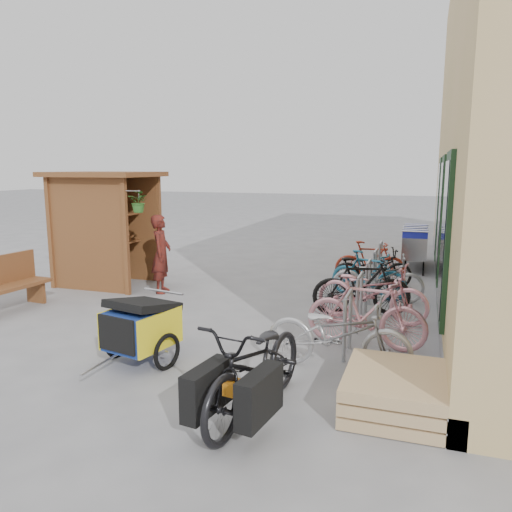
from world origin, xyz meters
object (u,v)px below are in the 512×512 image
(bike_2, at_px, (372,292))
(pallet_stack, at_px, (394,391))
(person_kiosk, at_px, (161,254))
(bike_4, at_px, (378,278))
(cargo_bike, at_px, (256,368))
(shopping_carts, at_px, (415,243))
(bike_5, at_px, (368,275))
(child_trailer, at_px, (141,326))
(bike_1, at_px, (366,312))
(bike_7, at_px, (370,262))
(bike_0, at_px, (338,334))
(bike_6, at_px, (373,268))
(kiosk, at_px, (102,212))
(bench, at_px, (5,283))
(bike_3, at_px, (362,287))

(bike_2, bearing_deg, pallet_stack, -160.35)
(person_kiosk, relative_size, bike_4, 0.93)
(bike_2, bearing_deg, cargo_bike, 177.64)
(shopping_carts, distance_m, bike_5, 3.59)
(child_trailer, distance_m, person_kiosk, 3.72)
(pallet_stack, relative_size, bike_1, 0.71)
(shopping_carts, xyz_separation_m, bike_7, (-0.89, -2.10, -0.17))
(bike_2, relative_size, bike_7, 1.22)
(pallet_stack, xyz_separation_m, bike_0, (-0.74, 0.85, 0.27))
(bike_6, bearing_deg, kiosk, 89.73)
(pallet_stack, bearing_deg, kiosk, 148.34)
(bike_0, xyz_separation_m, bike_2, (0.18, 2.24, 0.00))
(bike_4, bearing_deg, bike_2, 176.48)
(child_trailer, bearing_deg, bike_1, 41.05)
(bench, height_order, bike_6, bench)
(kiosk, bearing_deg, person_kiosk, -8.15)
(child_trailer, height_order, cargo_bike, cargo_bike)
(bike_1, xyz_separation_m, bike_2, (-0.05, 1.28, -0.03))
(bike_1, xyz_separation_m, bike_3, (-0.24, 1.53, -0.01))
(bike_6, height_order, bike_7, bike_7)
(bike_6, bearing_deg, bike_1, 168.82)
(pallet_stack, height_order, bike_0, bike_0)
(bike_5, height_order, bike_7, bike_5)
(kiosk, relative_size, bike_7, 1.65)
(bike_1, bearing_deg, bike_7, 11.83)
(bike_3, bearing_deg, bike_0, 164.90)
(bike_2, bearing_deg, bike_6, 15.01)
(bench, relative_size, bike_7, 1.04)
(kiosk, height_order, bike_1, kiosk)
(person_kiosk, bearing_deg, bench, 122.95)
(bench, distance_m, bike_0, 5.99)
(bike_0, distance_m, bike_3, 2.49)
(kiosk, relative_size, shopping_carts, 1.06)
(pallet_stack, distance_m, bike_7, 6.00)
(child_trailer, relative_size, bike_5, 1.01)
(shopping_carts, relative_size, bike_4, 1.39)
(person_kiosk, xyz_separation_m, bike_2, (4.20, -0.57, -0.30))
(pallet_stack, bearing_deg, bike_2, 100.22)
(cargo_bike, xyz_separation_m, bike_4, (0.74, 4.92, -0.07))
(pallet_stack, xyz_separation_m, shopping_carts, (-0.00, 8.03, 0.41))
(cargo_bike, xyz_separation_m, bike_1, (0.81, 2.37, -0.01))
(bike_2, bearing_deg, person_kiosk, 91.70)
(bench, xyz_separation_m, bike_7, (5.79, 4.35, -0.05))
(bike_3, bearing_deg, pallet_stack, 177.26)
(pallet_stack, bearing_deg, shopping_carts, 90.00)
(child_trailer, relative_size, bike_0, 0.85)
(pallet_stack, relative_size, cargo_bike, 0.58)
(bike_2, xyz_separation_m, bike_4, (-0.03, 1.27, -0.04))
(cargo_bike, bearing_deg, pallet_stack, 31.76)
(bike_5, bearing_deg, bike_3, -162.84)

